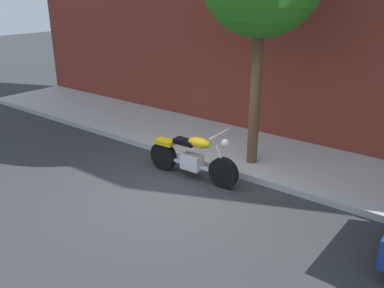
# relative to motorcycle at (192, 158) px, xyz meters

# --- Properties ---
(ground_plane) EXTENTS (60.00, 60.00, 0.00)m
(ground_plane) POSITION_rel_motorcycle_xyz_m (0.04, -0.70, -0.45)
(ground_plane) COLOR #303335
(sidewalk) EXTENTS (18.63, 2.59, 0.14)m
(sidewalk) POSITION_rel_motorcycle_xyz_m (0.04, 1.87, -0.38)
(sidewalk) COLOR #B1B1B1
(sidewalk) RESTS_ON ground
(motorcycle) EXTENTS (2.18, 0.70, 1.14)m
(motorcycle) POSITION_rel_motorcycle_xyz_m (0.00, 0.00, 0.00)
(motorcycle) COLOR black
(motorcycle) RESTS_ON ground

